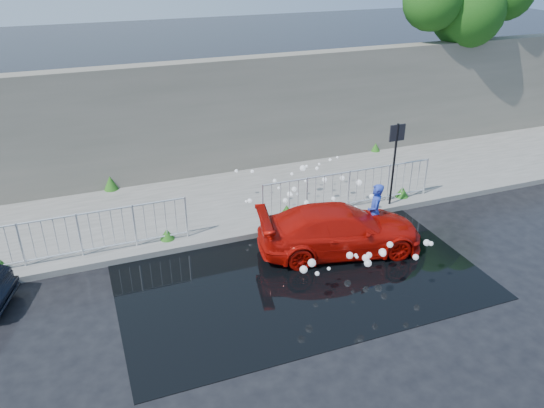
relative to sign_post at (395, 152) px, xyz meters
The scene contains 13 objects.
ground 5.50m from the sign_post, 143.57° to the right, with size 90.00×90.00×0.00m, color black.
pavement 4.90m from the sign_post, 155.66° to the left, with size 30.00×4.00×0.15m, color #5A5B57.
curb 4.51m from the sign_post, behind, with size 30.00×0.25×0.16m, color #5A5B57.
retaining_wall 5.87m from the sign_post, 135.69° to the left, with size 30.00×0.60×3.50m, color #615E51.
puddle 4.59m from the sign_post, 150.42° to the right, with size 8.00×5.00×0.01m, color black.
sign_post is the anchor object (origin of this frame).
tree 7.50m from the sign_post, 39.11° to the left, with size 5.00×2.53×6.20m.
railing_left 8.26m from the sign_post, behind, with size 5.05×0.05×1.10m.
railing_right 1.57m from the sign_post, 168.23° to the left, with size 5.05×0.05×1.10m.
weeds 5.01m from the sign_post, 161.69° to the left, with size 12.17×3.93×0.42m.
water_spray 2.69m from the sign_post, 157.42° to the right, with size 3.51×5.55×1.02m.
red_car 3.00m from the sign_post, 147.88° to the right, with size 1.61×3.95×1.15m, color #AA0D06.
person 2.08m from the sign_post, 135.20° to the right, with size 0.55×0.36×1.51m, color #2036A4.
Camera 1 is at (-3.63, -8.15, 6.81)m, focal length 35.00 mm.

